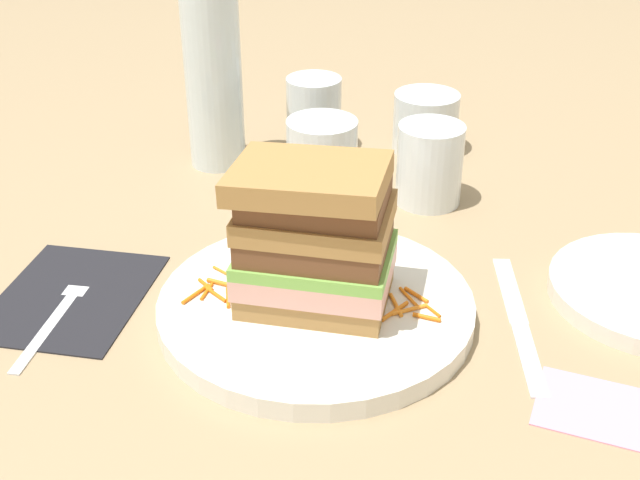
# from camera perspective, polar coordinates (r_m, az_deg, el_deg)

# --- Properties ---
(ground_plane) EXTENTS (3.00, 3.00, 0.00)m
(ground_plane) POSITION_cam_1_polar(r_m,az_deg,el_deg) (0.74, -0.93, -3.88)
(ground_plane) COLOR #9E8460
(main_plate) EXTENTS (0.27, 0.27, 0.02)m
(main_plate) POSITION_cam_1_polar(r_m,az_deg,el_deg) (0.71, -0.28, -4.63)
(main_plate) COLOR white
(main_plate) RESTS_ON ground_plane
(sandwich) EXTENTS (0.13, 0.11, 0.13)m
(sandwich) POSITION_cam_1_polar(r_m,az_deg,el_deg) (0.67, -0.37, 0.27)
(sandwich) COLOR #A87A42
(sandwich) RESTS_ON main_plate
(carrot_shred_0) EXTENTS (0.02, 0.01, 0.00)m
(carrot_shred_0) POSITION_cam_1_polar(r_m,az_deg,el_deg) (0.73, -6.87, -2.94)
(carrot_shred_0) COLOR orange
(carrot_shred_0) RESTS_ON main_plate
(carrot_shred_1) EXTENTS (0.02, 0.03, 0.00)m
(carrot_shred_1) POSITION_cam_1_polar(r_m,az_deg,el_deg) (0.72, -8.53, -3.68)
(carrot_shred_1) COLOR orange
(carrot_shred_1) RESTS_ON main_plate
(carrot_shred_2) EXTENTS (0.01, 0.03, 0.00)m
(carrot_shred_2) POSITION_cam_1_polar(r_m,az_deg,el_deg) (0.72, -7.79, -3.52)
(carrot_shred_2) COLOR orange
(carrot_shred_2) RESTS_ON main_plate
(carrot_shred_3) EXTENTS (0.02, 0.02, 0.00)m
(carrot_shred_3) POSITION_cam_1_polar(r_m,az_deg,el_deg) (0.73, -7.85, -3.07)
(carrot_shred_3) COLOR orange
(carrot_shred_3) RESTS_ON main_plate
(carrot_shred_4) EXTENTS (0.02, 0.01, 0.00)m
(carrot_shred_4) POSITION_cam_1_polar(r_m,az_deg,el_deg) (0.72, -5.49, -3.06)
(carrot_shred_4) COLOR orange
(carrot_shred_4) RESTS_ON main_plate
(carrot_shred_5) EXTENTS (0.01, 0.03, 0.00)m
(carrot_shred_5) POSITION_cam_1_polar(r_m,az_deg,el_deg) (0.71, -6.34, -3.95)
(carrot_shred_5) COLOR orange
(carrot_shred_5) RESTS_ON main_plate
(carrot_shred_6) EXTENTS (0.02, 0.02, 0.00)m
(carrot_shred_6) POSITION_cam_1_polar(r_m,az_deg,el_deg) (0.74, -5.75, -2.45)
(carrot_shred_6) COLOR orange
(carrot_shred_6) RESTS_ON main_plate
(carrot_shred_7) EXTENTS (0.02, 0.02, 0.00)m
(carrot_shred_7) POSITION_cam_1_polar(r_m,az_deg,el_deg) (0.71, -7.22, -3.69)
(carrot_shred_7) COLOR orange
(carrot_shred_7) RESTS_ON main_plate
(carrot_shred_8) EXTENTS (0.03, 0.02, 0.00)m
(carrot_shred_8) POSITION_cam_1_polar(r_m,az_deg,el_deg) (0.74, -6.59, -2.39)
(carrot_shred_8) COLOR orange
(carrot_shred_8) RESTS_ON main_plate
(carrot_shred_9) EXTENTS (0.02, 0.03, 0.00)m
(carrot_shred_9) POSITION_cam_1_polar(r_m,az_deg,el_deg) (0.69, 5.14, -4.90)
(carrot_shred_9) COLOR orange
(carrot_shred_9) RESTS_ON main_plate
(carrot_shred_10) EXTENTS (0.03, 0.02, 0.00)m
(carrot_shred_10) POSITION_cam_1_polar(r_m,az_deg,el_deg) (0.69, 6.17, -4.77)
(carrot_shred_10) COLOR orange
(carrot_shred_10) RESTS_ON main_plate
(carrot_shred_11) EXTENTS (0.02, 0.02, 0.00)m
(carrot_shred_11) POSITION_cam_1_polar(r_m,az_deg,el_deg) (0.71, 6.63, -3.77)
(carrot_shred_11) COLOR orange
(carrot_shred_11) RESTS_ON main_plate
(carrot_shred_12) EXTENTS (0.01, 0.03, 0.00)m
(carrot_shred_12) POSITION_cam_1_polar(r_m,az_deg,el_deg) (0.70, 5.23, -4.46)
(carrot_shred_12) COLOR orange
(carrot_shred_12) RESTS_ON main_plate
(carrot_shred_13) EXTENTS (0.02, 0.01, 0.00)m
(carrot_shred_13) POSITION_cam_1_polar(r_m,az_deg,el_deg) (0.68, 7.35, -5.29)
(carrot_shred_13) COLOR orange
(carrot_shred_13) RESTS_ON main_plate
(carrot_shred_14) EXTENTS (0.02, 0.03, 0.00)m
(carrot_shred_14) POSITION_cam_1_polar(r_m,az_deg,el_deg) (0.71, 6.10, -3.91)
(carrot_shred_14) COLOR orange
(carrot_shred_14) RESTS_ON main_plate
(carrot_shred_15) EXTENTS (0.01, 0.02, 0.00)m
(carrot_shred_15) POSITION_cam_1_polar(r_m,az_deg,el_deg) (0.69, 7.73, -4.81)
(carrot_shred_15) COLOR orange
(carrot_shred_15) RESTS_ON main_plate
(napkin_dark) EXTENTS (0.14, 0.17, 0.00)m
(napkin_dark) POSITION_cam_1_polar(r_m,az_deg,el_deg) (0.77, -16.68, -3.68)
(napkin_dark) COLOR black
(napkin_dark) RESTS_ON ground_plane
(fork) EXTENTS (0.02, 0.17, 0.00)m
(fork) POSITION_cam_1_polar(r_m,az_deg,el_deg) (0.75, -17.39, -4.41)
(fork) COLOR silver
(fork) RESTS_ON napkin_dark
(knife) EXTENTS (0.03, 0.20, 0.00)m
(knife) POSITION_cam_1_polar(r_m,az_deg,el_deg) (0.72, 13.55, -5.61)
(knife) COLOR silver
(knife) RESTS_ON ground_plane
(juice_glass) EXTENTS (0.07, 0.07, 0.09)m
(juice_glass) POSITION_cam_1_polar(r_m,az_deg,el_deg) (0.89, 7.52, 4.96)
(juice_glass) COLOR white
(juice_glass) RESTS_ON ground_plane
(water_bottle) EXTENTS (0.06, 0.06, 0.28)m
(water_bottle) POSITION_cam_1_polar(r_m,az_deg,el_deg) (0.95, -7.42, 12.30)
(water_bottle) COLOR silver
(water_bottle) RESTS_ON ground_plane
(empty_tumbler_0) EXTENTS (0.08, 0.08, 0.07)m
(empty_tumbler_0) POSITION_cam_1_polar(r_m,az_deg,el_deg) (1.02, 7.26, 8.02)
(empty_tumbler_0) COLOR silver
(empty_tumbler_0) RESTS_ON ground_plane
(empty_tumbler_1) EXTENTS (0.08, 0.08, 0.08)m
(empty_tumbler_1) POSITION_cam_1_polar(r_m,az_deg,el_deg) (0.92, 0.14, 5.97)
(empty_tumbler_1) COLOR silver
(empty_tumbler_1) RESTS_ON ground_plane
(empty_tumbler_2) EXTENTS (0.07, 0.07, 0.09)m
(empty_tumbler_2) POSITION_cam_1_polar(r_m,az_deg,el_deg) (1.01, -0.42, 8.66)
(empty_tumbler_2) COLOR silver
(empty_tumbler_2) RESTS_ON ground_plane
(napkin_pink) EXTENTS (0.10, 0.09, 0.00)m
(napkin_pink) POSITION_cam_1_polar(r_m,az_deg,el_deg) (0.65, 18.59, -10.91)
(napkin_pink) COLOR pink
(napkin_pink) RESTS_ON ground_plane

